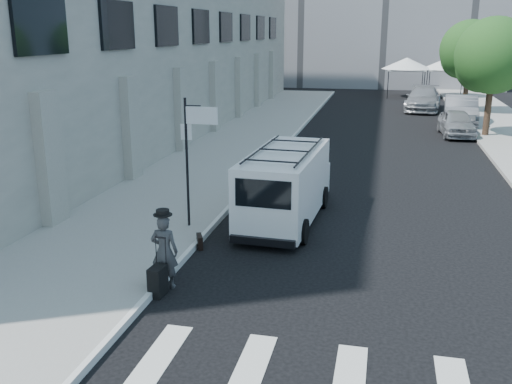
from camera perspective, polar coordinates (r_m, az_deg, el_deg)
The scene contains 15 objects.
ground at distance 12.40m, azimuth -0.09°, elevation -9.62°, with size 120.00×120.00×0.00m, color black.
sidewalk_left at distance 28.24m, azimuth -1.29°, elevation 5.13°, with size 4.50×48.00×0.15m, color gray.
building_left at distance 32.12m, azimuth -13.65°, elevation 16.64°, with size 10.00×44.00×12.00m, color gray.
sign_pole at distance 15.16m, azimuth -6.16°, elevation 5.59°, with size 1.03×0.07×3.50m.
tree_near at distance 31.49m, azimuth 22.43°, elevation 12.24°, with size 3.80×3.83×6.03m.
tree_far at distance 40.40m, azimuth 20.41°, elevation 12.99°, with size 3.80×3.83×6.03m.
tent_left at distance 49.00m, azimuth 14.85°, elevation 12.30°, with size 4.00×4.00×3.20m.
tent_right at distance 49.70m, azimuth 18.60°, elevation 12.05°, with size 4.00×4.00×3.20m.
businessman at distance 12.31m, azimuth -9.14°, elevation -5.89°, with size 0.59×0.39×1.62m, color #3A3A3D.
briefcase at distance 14.58m, azimuth -5.66°, elevation -4.95°, with size 0.12×0.44×0.34m, color black.
suitcase at distance 12.14m, azimuth -9.79°, elevation -8.75°, with size 0.31×0.46×1.22m.
cargo_van at distance 16.38m, azimuth 3.04°, elevation 0.77°, with size 2.13×5.48×2.06m.
parked_car_a at distance 31.67m, azimuth 19.42°, elevation 6.53°, with size 1.60×3.99×1.36m, color #96989D.
parked_car_b at distance 35.60m, azimuth 19.79°, elevation 7.70°, with size 1.79×5.13×1.69m, color slate.
parked_car_c at distance 41.24m, azimuth 16.37°, elevation 8.92°, with size 2.23×5.48×1.59m, color #919398.
Camera 1 is at (2.49, -10.91, 5.34)m, focal length 40.00 mm.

